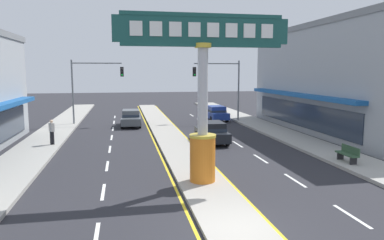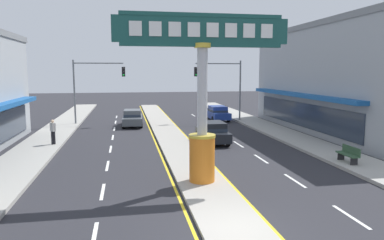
{
  "view_description": "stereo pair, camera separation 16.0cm",
  "coord_description": "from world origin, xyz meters",
  "views": [
    {
      "loc": [
        -3.51,
        -10.81,
        5.13
      ],
      "look_at": [
        0.04,
        7.85,
        2.6
      ],
      "focal_mm": 34.26,
      "sensor_mm": 36.0,
      "label": 1
    },
    {
      "loc": [
        -3.35,
        -10.84,
        5.13
      ],
      "look_at": [
        0.04,
        7.85,
        2.6
      ],
      "focal_mm": 34.26,
      "sensor_mm": 36.0,
      "label": 2
    }
  ],
  "objects": [
    {
      "name": "ground_plane",
      "position": [
        0.0,
        0.0,
        0.0
      ],
      "size": [
        160.0,
        160.0,
        0.0
      ],
      "primitive_type": "plane",
      "color": "#28282D"
    },
    {
      "name": "median_strip",
      "position": [
        0.0,
        18.0,
        0.07
      ],
      "size": [
        2.25,
        52.0,
        0.14
      ],
      "primitive_type": "cube",
      "color": "#A39E93",
      "rests_on": "ground"
    },
    {
      "name": "sidewalk_left",
      "position": [
        -9.21,
        16.0,
        0.09
      ],
      "size": [
        2.96,
        60.0,
        0.18
      ],
      "primitive_type": "cube",
      "color": "#9E9B93",
      "rests_on": "ground"
    },
    {
      "name": "sidewalk_right",
      "position": [
        9.21,
        16.0,
        0.09
      ],
      "size": [
        2.96,
        60.0,
        0.18
      ],
      "primitive_type": "cube",
      "color": "#9E9B93",
      "rests_on": "ground"
    },
    {
      "name": "lane_markings",
      "position": [
        0.0,
        16.65,
        0.0
      ],
      "size": [
        8.99,
        52.0,
        0.01
      ],
      "color": "silver",
      "rests_on": "ground"
    },
    {
      "name": "district_sign",
      "position": [
        0.0,
        5.08,
        4.11
      ],
      "size": [
        7.77,
        1.22,
        7.48
      ],
      "color": "orange",
      "rests_on": "median_strip"
    },
    {
      "name": "storefront_right",
      "position": [
        15.52,
        17.87,
        4.52
      ],
      "size": [
        9.45,
        21.02,
        9.04
      ],
      "color": "#999EA3",
      "rests_on": "ground"
    },
    {
      "name": "traffic_light_left_side",
      "position": [
        -6.36,
        25.21,
        4.25
      ],
      "size": [
        4.86,
        0.46,
        6.2
      ],
      "color": "slate",
      "rests_on": "ground"
    },
    {
      "name": "traffic_light_right_side",
      "position": [
        6.36,
        24.96,
        4.25
      ],
      "size": [
        4.86,
        0.46,
        6.2
      ],
      "color": "slate",
      "rests_on": "ground"
    },
    {
      "name": "sedan_near_right_lane",
      "position": [
        6.08,
        26.23,
        0.79
      ],
      "size": [
        1.96,
        4.36,
        1.53
      ],
      "color": "navy",
      "rests_on": "ground"
    },
    {
      "name": "sedan_far_right_lane",
      "position": [
        2.78,
        14.56,
        0.79
      ],
      "size": [
        1.87,
        4.32,
        1.53
      ],
      "color": "black",
      "rests_on": "ground"
    },
    {
      "name": "sedan_near_left_lane",
      "position": [
        -2.78,
        23.8,
        0.79
      ],
      "size": [
        1.96,
        4.36,
        1.53
      ],
      "color": "#4C5156",
      "rests_on": "ground"
    },
    {
      "name": "street_bench",
      "position": [
        8.59,
        6.92,
        0.65
      ],
      "size": [
        0.48,
        1.6,
        0.88
      ],
      "color": "#2D4C33",
      "rests_on": "sidewalk_right"
    },
    {
      "name": "pedestrian_near_kerb",
      "position": [
        -8.29,
        15.06,
        1.14
      ],
      "size": [
        0.42,
        0.45,
        1.7
      ],
      "color": "black",
      "rests_on": "sidewalk_left"
    }
  ]
}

